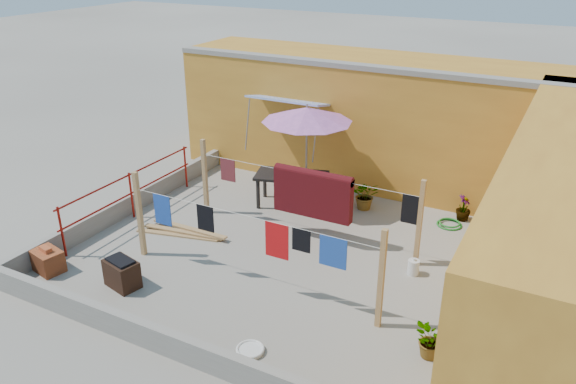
% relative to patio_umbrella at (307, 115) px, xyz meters
% --- Properties ---
extents(ground, '(80.00, 80.00, 0.00)m').
position_rel_patio_umbrella_xyz_m(ground, '(0.62, -2.24, -2.25)').
color(ground, '#9E998E').
rests_on(ground, ground).
extents(wall_back, '(11.00, 3.27, 3.21)m').
position_rel_patio_umbrella_xyz_m(wall_back, '(1.11, 2.46, -0.64)').
color(wall_back, '#C8892B').
rests_on(wall_back, ground).
extents(parapet_front, '(8.30, 0.16, 0.44)m').
position_rel_patio_umbrella_xyz_m(parapet_front, '(0.62, -5.82, -2.03)').
color(parapet_front, gray).
rests_on(parapet_front, ground).
extents(parapet_left, '(0.16, 7.30, 0.44)m').
position_rel_patio_umbrella_xyz_m(parapet_left, '(-3.46, -2.24, -2.03)').
color(parapet_left, gray).
rests_on(parapet_left, ground).
extents(red_railing, '(0.05, 4.20, 1.10)m').
position_rel_patio_umbrella_xyz_m(red_railing, '(-3.23, -2.44, -1.53)').
color(red_railing, maroon).
rests_on(red_railing, ground).
extents(clothesline_rig, '(5.09, 2.35, 1.80)m').
position_rel_patio_umbrella_xyz_m(clothesline_rig, '(0.82, -1.69, -1.23)').
color(clothesline_rig, tan).
rests_on(clothesline_rig, ground).
extents(patio_umbrella, '(2.73, 2.73, 2.50)m').
position_rel_patio_umbrella_xyz_m(patio_umbrella, '(0.00, 0.00, 0.00)').
color(patio_umbrella, gray).
rests_on(patio_umbrella, ground).
extents(outdoor_table, '(1.87, 1.30, 0.80)m').
position_rel_patio_umbrella_xyz_m(outdoor_table, '(-0.31, -0.15, -1.53)').
color(outdoor_table, black).
rests_on(outdoor_table, ground).
extents(brick_stack, '(0.67, 0.55, 0.52)m').
position_rel_patio_umbrella_xyz_m(brick_stack, '(-3.08, -4.98, -2.02)').
color(brick_stack, '#A34925').
rests_on(brick_stack, ground).
extents(lumber_pile, '(2.03, 0.61, 0.12)m').
position_rel_patio_umbrella_xyz_m(lumber_pile, '(-1.70, -2.58, -2.18)').
color(lumber_pile, tan).
rests_on(lumber_pile, ground).
extents(brazier, '(0.71, 0.55, 0.57)m').
position_rel_patio_umbrella_xyz_m(brazier, '(-1.44, -4.71, -1.97)').
color(brazier, black).
rests_on(brazier, ground).
extents(white_basin, '(0.45, 0.45, 0.08)m').
position_rel_patio_umbrella_xyz_m(white_basin, '(1.59, -5.19, -2.21)').
color(white_basin, silver).
rests_on(white_basin, ground).
extents(water_jug_a, '(0.22, 0.22, 0.35)m').
position_rel_patio_umbrella_xyz_m(water_jug_a, '(3.18, -1.82, -2.09)').
color(water_jug_a, silver).
rests_on(water_jug_a, ground).
extents(water_jug_b, '(0.20, 0.20, 0.31)m').
position_rel_patio_umbrella_xyz_m(water_jug_b, '(4.32, -1.23, -2.11)').
color(water_jug_b, silver).
rests_on(water_jug_b, ground).
extents(green_hose, '(0.56, 0.56, 0.08)m').
position_rel_patio_umbrella_xyz_m(green_hose, '(3.32, 0.55, -2.21)').
color(green_hose, '#197121').
rests_on(green_hose, ground).
extents(plant_back_a, '(0.81, 0.77, 0.71)m').
position_rel_patio_umbrella_xyz_m(plant_back_a, '(1.33, 0.48, -1.89)').
color(plant_back_a, '#245919').
rests_on(plant_back_a, ground).
extents(plant_back_b, '(0.35, 0.35, 0.60)m').
position_rel_patio_umbrella_xyz_m(plant_back_b, '(3.51, 0.96, -1.95)').
color(plant_back_b, '#245919').
rests_on(plant_back_b, ground).
extents(plant_right_a, '(0.57, 0.51, 0.90)m').
position_rel_patio_umbrella_xyz_m(plant_right_a, '(4.26, 0.59, -1.80)').
color(plant_right_a, '#245919').
rests_on(plant_right_a, ground).
extents(plant_right_b, '(0.41, 0.47, 0.75)m').
position_rel_patio_umbrella_xyz_m(plant_right_b, '(4.32, -3.15, -1.87)').
color(plant_right_b, '#245919').
rests_on(plant_right_b, ground).
extents(plant_right_c, '(0.52, 0.58, 0.60)m').
position_rel_patio_umbrella_xyz_m(plant_right_c, '(4.08, -4.01, -1.95)').
color(plant_right_c, '#245919').
rests_on(plant_right_c, ground).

